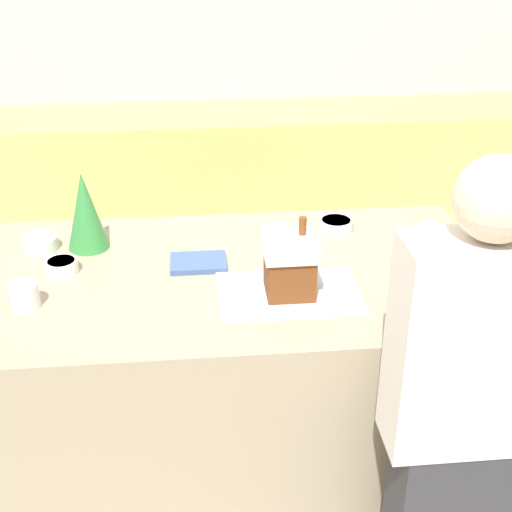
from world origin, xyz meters
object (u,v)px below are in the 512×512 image
Objects in this scene: candy_bowl_far_right at (336,224)px; candy_bowl_behind_tray at (274,232)px; decorative_tree at (85,211)px; baking_tray at (289,293)px; candy_bowl_center_rear at (62,266)px; gingerbread_house at (290,264)px; candy_bowl_near_tray_left at (40,243)px; cookbook at (198,263)px; mug at (25,295)px; person at (459,422)px.

candy_bowl_behind_tray is at bearing -166.33° from candy_bowl_far_right.
decorative_tree is 0.70m from candy_bowl_behind_tray.
decorative_tree is at bearing -175.98° from candy_bowl_far_right.
candy_bowl_center_rear is (-0.76, 0.23, 0.02)m from baking_tray.
gingerbread_house is at bearing -30.79° from decorative_tree.
candy_bowl_near_tray_left reaches higher than baking_tray.
candy_bowl_behind_tray is at bearing 0.35° from candy_bowl_near_tray_left.
candy_bowl_behind_tray is 0.86× the size of candy_bowl_center_rear.
cookbook is 2.13× the size of mug.
decorative_tree is at bearing 0.05° from candy_bowl_near_tray_left.
gingerbread_house is 2.23× the size of candy_bowl_center_rear.
baking_tray is 2.37× the size of cookbook.
mug reaches higher than candy_bowl_far_right.
candy_bowl_near_tray_left is (-0.17, -0.00, -0.12)m from decorative_tree.
cookbook is at bearing 0.42° from candy_bowl_center_rear.
decorative_tree reaches higher than mug.
baking_tray is 0.37m from cookbook.
candy_bowl_near_tray_left is at bearing 143.78° from person.
candy_bowl_center_rear is 0.58× the size of cookbook.
candy_bowl_near_tray_left is at bearing -179.95° from decorative_tree.
cookbook is (0.47, 0.00, -0.01)m from candy_bowl_center_rear.
candy_bowl_center_rear is 1.23× the size of mug.
candy_bowl_behind_tray is at bearing 32.64° from cookbook.
baking_tray is 0.81m from decorative_tree.
candy_bowl_far_right is at bearing 13.67° from candy_bowl_behind_tray.
candy_bowl_far_right is at bearing 24.54° from cookbook.
candy_bowl_center_rear is at bearing -60.84° from candy_bowl_near_tray_left.
gingerbread_house is (0.00, 0.00, 0.11)m from baking_tray.
decorative_tree reaches higher than candy_bowl_center_rear.
baking_tray is 0.79m from candy_bowl_center_rear.
decorative_tree reaches higher than cookbook.
candy_bowl_behind_tray is at bearing 0.43° from decorative_tree.
candy_bowl_near_tray_left is (-1.11, -0.07, 0.01)m from candy_bowl_far_right.
mug is (-0.08, -0.22, 0.02)m from candy_bowl_center_rear.
candy_bowl_far_right is (0.25, 0.48, 0.02)m from baking_tray.
candy_bowl_behind_tray is 0.34m from cookbook.
candy_bowl_far_right is at bearing 4.02° from decorative_tree.
cookbook is 1.03m from person.
candy_bowl_center_rear is (0.10, -0.18, -0.00)m from candy_bowl_near_tray_left.
candy_bowl_behind_tray reaches higher than candy_bowl_far_right.
baking_tray is at bearing 127.99° from person.
cookbook is 0.12× the size of person.
gingerbread_house reaches higher than candy_bowl_behind_tray.
candy_bowl_far_right is 1.40× the size of candy_bowl_behind_tray.
gingerbread_house is 1.85× the size of candy_bowl_far_right.
candy_bowl_behind_tray is at bearing 113.45° from person.
mug is at bearing 179.69° from baking_tray.
candy_bowl_far_right is 1.20× the size of candy_bowl_center_rear.
candy_bowl_behind_tray is (-0.00, 0.41, -0.09)m from gingerbread_house.
person is at bearing -36.22° from candy_bowl_near_tray_left.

